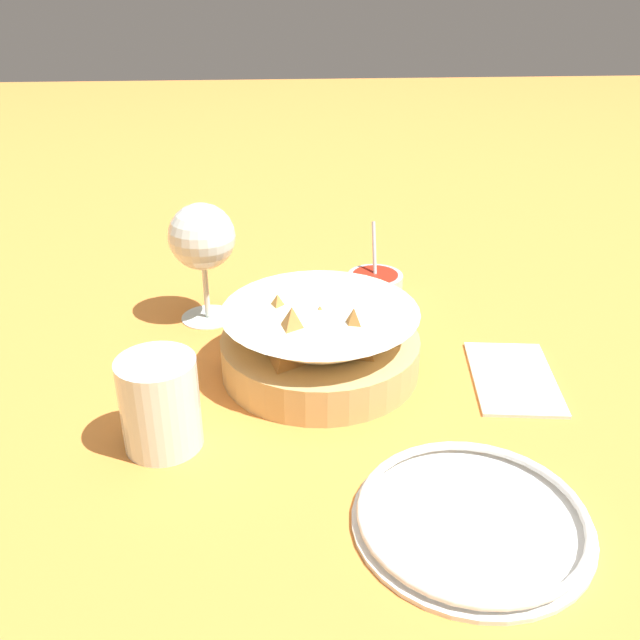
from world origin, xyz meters
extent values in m
plane|color=orange|center=(0.00, 0.00, 0.00)|extent=(4.00, 4.00, 0.00)
cylinder|color=tan|center=(0.00, 0.04, 0.02)|extent=(0.22, 0.22, 0.04)
cone|color=#EDE5C6|center=(0.00, 0.04, 0.04)|extent=(0.22, 0.22, 0.07)
cylinder|color=#3D842D|center=(0.00, 0.04, 0.02)|extent=(0.16, 0.16, 0.01)
pyramid|color=#B77A38|center=(0.05, 0.04, 0.05)|extent=(0.08, 0.07, 0.05)
pyramid|color=#B77A38|center=(0.02, 0.08, 0.06)|extent=(0.08, 0.07, 0.06)
pyramid|color=#B77A38|center=(-0.03, 0.07, 0.06)|extent=(0.10, 0.08, 0.07)
pyramid|color=#B77A38|center=(-0.03, 0.01, 0.06)|extent=(0.07, 0.07, 0.07)
pyramid|color=#B77A38|center=(0.00, 0.04, 0.05)|extent=(0.08, 0.07, 0.05)
cylinder|color=#B7B7BC|center=(0.18, -0.05, 0.02)|extent=(0.07, 0.07, 0.03)
cylinder|color=red|center=(0.18, -0.05, 0.02)|extent=(0.06, 0.06, 0.02)
cylinder|color=#B7B7BC|center=(0.20, -0.05, 0.05)|extent=(0.05, 0.01, 0.09)
cylinder|color=silver|center=(0.14, 0.17, 0.00)|extent=(0.07, 0.07, 0.00)
cylinder|color=silver|center=(0.14, 0.17, 0.04)|extent=(0.01, 0.01, 0.07)
sphere|color=silver|center=(0.14, 0.17, 0.11)|extent=(0.08, 0.08, 0.08)
sphere|color=#E5B77F|center=(0.14, 0.17, 0.10)|extent=(0.06, 0.06, 0.06)
cylinder|color=silver|center=(-0.12, 0.20, 0.05)|extent=(0.07, 0.07, 0.09)
cylinder|color=#935119|center=(-0.12, 0.20, 0.04)|extent=(0.06, 0.06, 0.07)
torus|color=silver|center=(-0.08, 0.20, 0.05)|extent=(0.06, 0.01, 0.06)
cylinder|color=white|center=(-0.25, -0.07, 0.00)|extent=(0.20, 0.20, 0.01)
torus|color=white|center=(-0.25, -0.07, 0.01)|extent=(0.19, 0.19, 0.01)
cube|color=white|center=(-0.03, -0.17, 0.00)|extent=(0.16, 0.10, 0.01)
camera|label=1|loc=(-0.68, 0.08, 0.42)|focal=40.00mm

